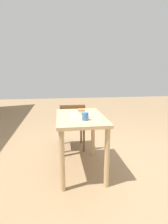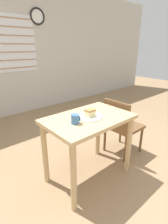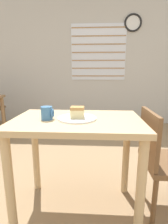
{
  "view_description": "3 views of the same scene",
  "coord_description": "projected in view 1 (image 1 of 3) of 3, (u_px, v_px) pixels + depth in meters",
  "views": [
    {
      "loc": [
        -2.16,
        0.64,
        1.33
      ],
      "look_at": [
        0.06,
        0.32,
        0.82
      ],
      "focal_mm": 28.0,
      "sensor_mm": 36.0,
      "label": 1
    },
    {
      "loc": [
        -1.12,
        -0.89,
        1.49
      ],
      "look_at": [
        0.01,
        0.4,
        0.83
      ],
      "focal_mm": 28.0,
      "sensor_mm": 36.0,
      "label": 2
    },
    {
      "loc": [
        0.17,
        -0.86,
        1.1
      ],
      "look_at": [
        0.1,
        0.35,
        0.83
      ],
      "focal_mm": 28.0,
      "sensor_mm": 36.0,
      "label": 3
    }
  ],
  "objects": [
    {
      "name": "ground_plane",
      "position": [
        107.0,
        169.0,
        2.47
      ],
      "size": [
        14.0,
        14.0,
        0.0
      ],
      "primitive_type": "plane",
      "color": "#997A56"
    },
    {
      "name": "coffee_mug",
      "position": [
        85.0,
        116.0,
        2.08
      ],
      "size": [
        0.09,
        0.08,
        0.09
      ],
      "color": "teal",
      "rests_on": "dining_table_near"
    },
    {
      "name": "plate",
      "position": [
        81.0,
        115.0,
        2.29
      ],
      "size": [
        0.28,
        0.28,
        0.01
      ],
      "color": "white",
      "rests_on": "dining_table_near"
    },
    {
      "name": "dining_table_near",
      "position": [
        80.0,
        126.0,
        2.32
      ],
      "size": [
        0.94,
        0.61,
        0.77
      ],
      "color": "tan",
      "rests_on": "ground_plane"
    },
    {
      "name": "chair_near_window",
      "position": [
        72.0,
        125.0,
        3.01
      ],
      "size": [
        0.43,
        0.43,
        0.82
      ],
      "rotation": [
        0.0,
        0.0,
        1.57
      ],
      "color": "brown",
      "rests_on": "ground_plane"
    },
    {
      "name": "cake_slice",
      "position": [
        81.0,
        112.0,
        2.28
      ],
      "size": [
        0.1,
        0.08,
        0.08
      ],
      "color": "beige",
      "rests_on": "plate"
    }
  ]
}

